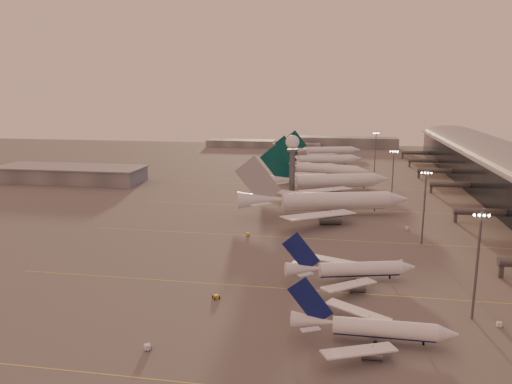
# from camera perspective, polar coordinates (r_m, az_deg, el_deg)

# --- Properties ---
(ground) EXTENTS (700.00, 700.00, 0.00)m
(ground) POSITION_cam_1_polar(r_m,az_deg,el_deg) (125.34, -3.92, -12.26)
(ground) COLOR #585656
(ground) RESTS_ON ground
(taxiway_markings) EXTENTS (180.00, 185.25, 0.02)m
(taxiway_markings) POSITION_cam_1_polar(r_m,az_deg,el_deg) (174.70, 10.17, -5.36)
(taxiway_markings) COLOR #DDD04E
(taxiway_markings) RESTS_ON ground
(hangar) EXTENTS (82.00, 27.00, 8.50)m
(hangar) POSITION_cam_1_polar(r_m,az_deg,el_deg) (295.00, -20.40, 1.96)
(hangar) COLOR slate
(hangar) RESTS_ON ground
(radar_tower) EXTENTS (6.40, 6.40, 31.10)m
(radar_tower) POSITION_cam_1_polar(r_m,az_deg,el_deg) (234.11, 4.17, 4.40)
(radar_tower) COLOR #54575B
(radar_tower) RESTS_ON ground
(mast_a) EXTENTS (3.60, 0.56, 25.00)m
(mast_a) POSITION_cam_1_polar(r_m,az_deg,el_deg) (121.03, 23.97, -7.21)
(mast_a) COLOR #54575B
(mast_a) RESTS_ON ground
(mast_b) EXTENTS (3.60, 0.56, 25.00)m
(mast_b) POSITION_cam_1_polar(r_m,az_deg,el_deg) (172.38, 18.68, -1.32)
(mast_b) COLOR #54575B
(mast_b) RESTS_ON ground
(mast_c) EXTENTS (3.60, 0.56, 25.00)m
(mast_c) POSITION_cam_1_polar(r_m,az_deg,el_deg) (225.29, 15.35, 1.86)
(mast_c) COLOR #54575B
(mast_c) RESTS_ON ground
(mast_d) EXTENTS (3.60, 0.56, 25.00)m
(mast_d) POSITION_cam_1_polar(r_m,az_deg,el_deg) (313.94, 13.49, 4.67)
(mast_d) COLOR #54575B
(mast_d) RESTS_ON ground
(distant_horizon) EXTENTS (165.00, 37.50, 9.00)m
(distant_horizon) POSITION_cam_1_polar(r_m,az_deg,el_deg) (439.45, 6.51, 5.59)
(distant_horizon) COLOR slate
(distant_horizon) RESTS_ON ground
(narrowbody_near) EXTENTS (34.10, 27.25, 13.33)m
(narrowbody_near) POSITION_cam_1_polar(r_m,az_deg,el_deg) (107.83, 13.11, -15.17)
(narrowbody_near) COLOR white
(narrowbody_near) RESTS_ON ground
(narrowbody_mid) EXTENTS (35.75, 28.17, 14.24)m
(narrowbody_mid) POSITION_cam_1_polar(r_m,az_deg,el_deg) (137.49, 10.77, -8.91)
(narrowbody_mid) COLOR white
(narrowbody_mid) RESTS_ON ground
(widebody_white) EXTENTS (69.67, 55.12, 25.04)m
(widebody_white) POSITION_cam_1_polar(r_m,az_deg,el_deg) (204.74, 7.82, -1.48)
(widebody_white) COLOR white
(widebody_white) RESTS_ON ground
(greentail_a) EXTENTS (63.57, 50.48, 24.01)m
(greentail_a) POSITION_cam_1_polar(r_m,az_deg,el_deg) (250.61, 8.10, 0.94)
(greentail_a) COLOR white
(greentail_a) RESTS_ON ground
(greentail_b) EXTENTS (56.85, 45.42, 20.95)m
(greentail_b) POSITION_cam_1_polar(r_m,az_deg,el_deg) (292.23, 7.34, 2.40)
(greentail_b) COLOR white
(greentail_b) RESTS_ON ground
(greentail_c) EXTENTS (56.49, 44.90, 21.25)m
(greentail_c) POSITION_cam_1_polar(r_m,az_deg,el_deg) (328.68, 7.28, 3.46)
(greentail_c) COLOR white
(greentail_c) RESTS_ON ground
(greentail_d) EXTENTS (54.74, 43.62, 20.36)m
(greentail_d) POSITION_cam_1_polar(r_m,az_deg,el_deg) (379.06, 7.83, 4.53)
(greentail_d) COLOR white
(greentail_d) RESTS_ON ground
(gsv_truck_a) EXTENTS (6.33, 5.04, 2.46)m
(gsv_truck_a) POSITION_cam_1_polar(r_m,az_deg,el_deg) (105.58, -12.05, -16.62)
(gsv_truck_a) COLOR silver
(gsv_truck_a) RESTS_ON ground
(gsv_catering_a) EXTENTS (5.25, 2.79, 4.15)m
(gsv_catering_a) POSITION_cam_1_polar(r_m,az_deg,el_deg) (123.72, 26.21, -12.80)
(gsv_catering_a) COLOR silver
(gsv_catering_a) RESTS_ON ground
(gsv_tug_mid) EXTENTS (3.73, 3.97, 0.98)m
(gsv_tug_mid) POSITION_cam_1_polar(r_m,az_deg,el_deg) (126.07, -4.58, -11.87)
(gsv_tug_mid) COLOR yellow
(gsv_tug_mid) RESTS_ON ground
(gsv_truck_b) EXTENTS (5.09, 2.40, 1.98)m
(gsv_truck_b) POSITION_cam_1_polar(r_m,az_deg,el_deg) (155.48, 16.41, -7.46)
(gsv_truck_b) COLOR silver
(gsv_truck_b) RESTS_ON ground
(gsv_truck_c) EXTENTS (5.77, 3.12, 2.21)m
(gsv_truck_c) POSITION_cam_1_polar(r_m,az_deg,el_deg) (175.78, -0.82, -4.68)
(gsv_truck_c) COLOR yellow
(gsv_truck_c) RESTS_ON ground
(gsv_catering_b) EXTENTS (5.65, 2.88, 4.54)m
(gsv_catering_b) POSITION_cam_1_polar(r_m,az_deg,el_deg) (190.85, 16.95, -3.52)
(gsv_catering_b) COLOR silver
(gsv_catering_b) RESTS_ON ground
(gsv_tug_far) EXTENTS (2.88, 3.59, 0.89)m
(gsv_tug_far) POSITION_cam_1_polar(r_m,az_deg,el_deg) (213.60, 7.20, -1.98)
(gsv_tug_far) COLOR silver
(gsv_tug_far) RESTS_ON ground
(gsv_truck_d) EXTENTS (4.01, 5.81, 2.22)m
(gsv_truck_d) POSITION_cam_1_polar(r_m,az_deg,el_deg) (250.31, 0.82, 0.32)
(gsv_truck_d) COLOR yellow
(gsv_truck_d) RESTS_ON ground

